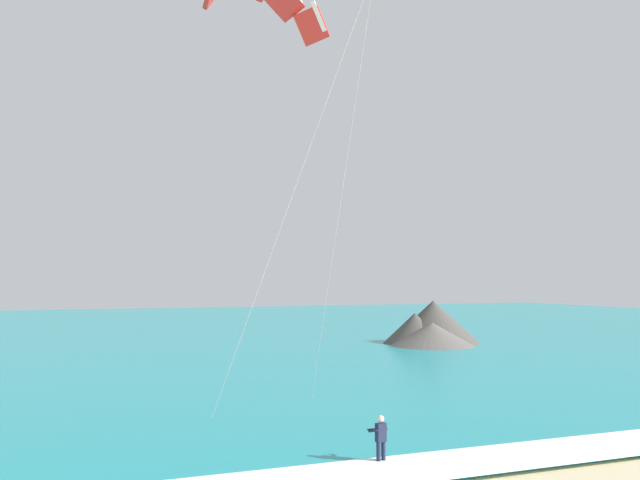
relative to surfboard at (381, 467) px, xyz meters
The scene contains 5 objects.
sea 57.99m from the surfboard, 91.40° to the left, with size 200.00×120.00×0.20m, color teal.
surf_foam 1.76m from the surfboard, 144.14° to the right, with size 200.00×2.85×0.04m, color white.
surfboard is the anchor object (origin of this frame).
kitesurfer 0.91m from the surfboard, 100.21° to the left, with size 0.58×0.58×1.69m.
headland_right 40.42m from the surfboard, 57.17° to the left, with size 10.36×11.31×4.12m.
Camera 1 is at (-8.24, -3.29, 6.15)m, focal length 37.02 mm.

